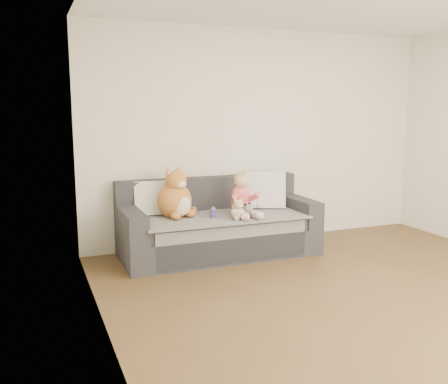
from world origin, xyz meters
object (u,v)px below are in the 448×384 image
Objects in this scene: sofa at (218,227)px; toddler at (242,197)px; plush_cat at (176,198)px; teddy_bear at (238,211)px; sippy_cup at (213,212)px.

toddler is at bearing -38.73° from sofa.
plush_cat is at bearing 165.76° from toddler.
plush_cat reaches higher than teddy_bear.
toddler is 0.26m from teddy_bear.
plush_cat is (-0.49, 0.01, 0.38)m from sofa.
sofa is at bearing 101.67° from teddy_bear.
toddler is 0.74m from plush_cat.
teddy_bear is 0.29m from sippy_cup.
teddy_bear is (0.09, -0.38, 0.26)m from sofa.
teddy_bear is at bearing -76.12° from sofa.
sippy_cup is (-0.21, 0.20, -0.03)m from teddy_bear.
toddler reaches higher than sippy_cup.
sofa reaches higher than sippy_cup.
plush_cat is 4.76× the size of sippy_cup.
sippy_cup is (0.37, -0.19, -0.15)m from plush_cat.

